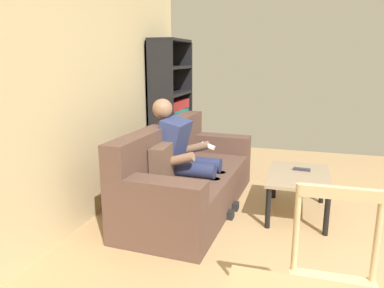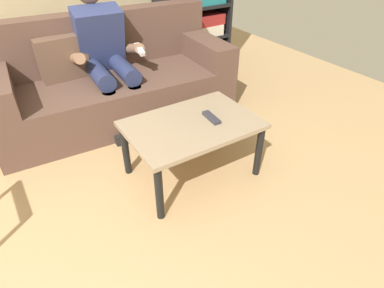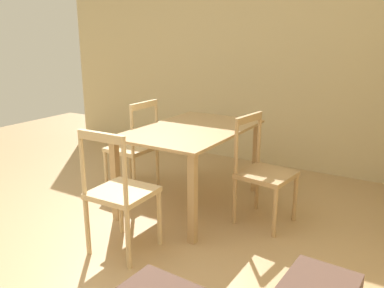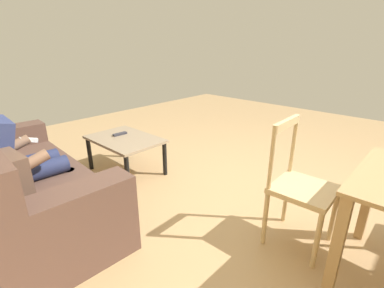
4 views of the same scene
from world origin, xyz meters
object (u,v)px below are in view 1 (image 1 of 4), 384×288
(person_lounging, at_px, (183,154))
(bookshelf, at_px, (170,117))
(couch, at_px, (186,178))
(tv_remote, at_px, (302,169))
(coffee_table, at_px, (298,180))

(person_lounging, height_order, bookshelf, bookshelf)
(couch, bearing_deg, tv_remote, -76.88)
(coffee_table, bearing_deg, tv_remote, -11.10)
(coffee_table, relative_size, bookshelf, 0.48)
(couch, height_order, tv_remote, couch)
(tv_remote, bearing_deg, couch, -72.97)
(coffee_table, relative_size, tv_remote, 5.12)
(couch, distance_m, person_lounging, 0.27)
(couch, height_order, bookshelf, bookshelf)
(couch, bearing_deg, bookshelf, 26.18)
(couch, relative_size, coffee_table, 2.43)
(bookshelf, bearing_deg, coffee_table, -122.60)
(person_lounging, bearing_deg, tv_remote, -76.03)
(couch, xyz_separation_m, person_lounging, (-0.02, 0.02, 0.27))
(person_lounging, distance_m, coffee_table, 1.20)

